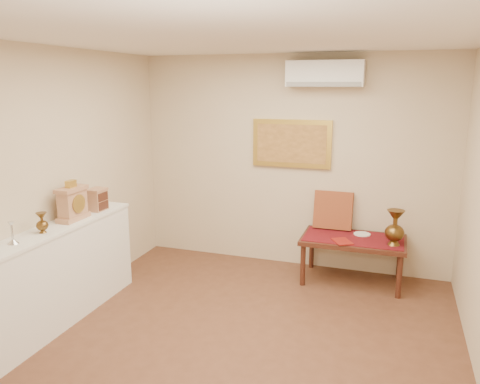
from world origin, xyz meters
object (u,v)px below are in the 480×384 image
at_px(brass_urn_tall, 395,224).
at_px(mantel_clock, 73,203).
at_px(wooden_chest, 97,199).
at_px(low_table, 353,243).
at_px(display_ledge, 60,273).

relative_size(brass_urn_tall, mantel_clock, 1.20).
bearing_deg(wooden_chest, low_table, 25.05).
relative_size(mantel_clock, wooden_chest, 1.68).
bearing_deg(display_ledge, mantel_clock, 86.52).
xyz_separation_m(mantel_clock, wooden_chest, (0.01, 0.39, -0.05)).
height_order(display_ledge, low_table, display_ledge).
xyz_separation_m(wooden_chest, low_table, (2.65, 1.24, -0.62)).
bearing_deg(low_table, mantel_clock, -148.51).
bearing_deg(mantel_clock, display_ledge, -93.48).
distance_m(display_ledge, wooden_chest, 0.89).
xyz_separation_m(display_ledge, wooden_chest, (0.03, 0.64, 0.61)).
relative_size(display_ledge, low_table, 1.68).
relative_size(display_ledge, wooden_chest, 8.28).
height_order(brass_urn_tall, low_table, brass_urn_tall).
height_order(brass_urn_tall, wooden_chest, wooden_chest).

